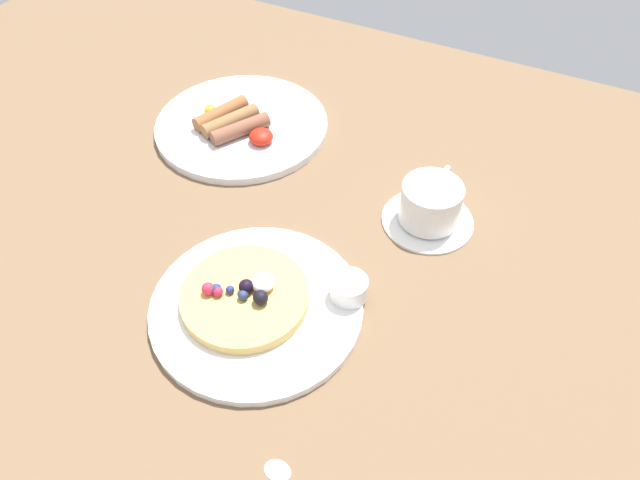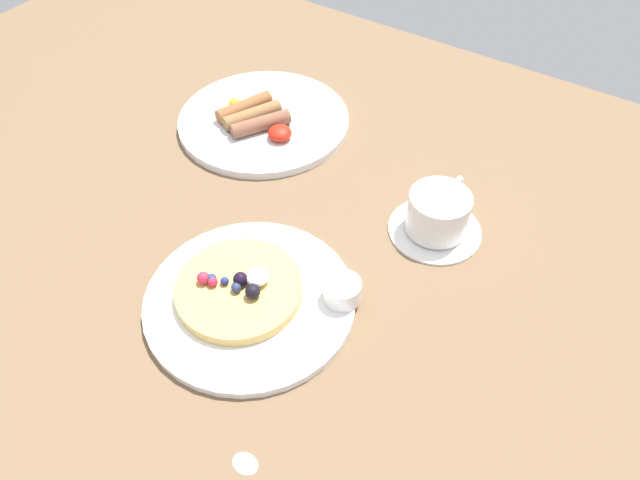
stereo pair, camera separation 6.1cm
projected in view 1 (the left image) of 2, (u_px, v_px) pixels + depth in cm
name	position (u px, v px, depth cm)	size (l,w,h in cm)	color
ground_plane	(305.00, 269.00, 78.74)	(182.43, 121.62, 3.00)	brown
pancake_plate	(257.00, 307.00, 72.00)	(25.83, 25.83, 1.11)	white
pancake_with_berries	(245.00, 296.00, 71.32)	(15.52, 15.52, 3.32)	tan
syrup_ramekin	(349.00, 288.00, 71.47)	(4.59, 4.59, 2.78)	white
breakfast_plate	(242.00, 125.00, 96.53)	(27.85, 27.85, 1.29)	white
fried_breakfast	(232.00, 122.00, 94.32)	(15.95, 11.85, 2.56)	brown
coffee_saucer	(427.00, 220.00, 82.38)	(12.68, 12.68, 0.71)	white
coffee_cup	(431.00, 202.00, 80.05)	(8.25, 11.24, 5.68)	white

